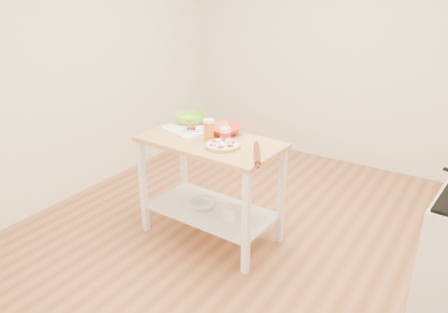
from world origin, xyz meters
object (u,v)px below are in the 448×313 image
knife (197,122)px  yogurt_tub (225,134)px  cutting_board (187,129)px  shelf_bin (232,213)px  prep_island (210,168)px  spatula (190,131)px  shelf_glass_bowl (203,204)px  rolling_pin (257,154)px  green_bowl (191,119)px  orange_bowl (224,130)px  pizza (223,145)px  beer_pint (209,130)px

knife → yogurt_tub: (0.44, -0.21, 0.04)m
cutting_board → shelf_bin: (0.55, -0.14, -0.59)m
prep_island → knife: 0.51m
spatula → shelf_bin: spatula is taller
cutting_board → shelf_glass_bowl: bearing=-8.5°
shelf_bin → cutting_board: bearing=166.0°
spatula → rolling_pin: rolling_pin is taller
knife → green_bowl: size_ratio=1.00×
shelf_bin → orange_bowl: bearing=135.0°
green_bowl → shelf_glass_bowl: 0.77m
pizza → yogurt_tub: yogurt_tub is taller
knife → shelf_glass_bowl: bearing=-43.3°
cutting_board → shelf_bin: size_ratio=4.30×
prep_island → yogurt_tub: 0.33m
spatula → beer_pint: 0.26m
prep_island → shelf_bin: prep_island is taller
beer_pint → shelf_bin: (0.24, -0.02, -0.67)m
beer_pint → shelf_bin: beer_pint is taller
spatula → knife: (-0.09, 0.22, 0.00)m
shelf_bin → beer_pint: bearing=175.1°
orange_bowl → shelf_bin: orange_bowl is taller
cutting_board → orange_bowl: 0.34m
green_bowl → shelf_bin: bearing=-24.9°
knife → beer_pint: bearing=-36.2°
shelf_bin → yogurt_tub: bearing=144.7°
cutting_board → knife: (-0.02, 0.17, 0.01)m
knife → rolling_pin: rolling_pin is taller
cutting_board → spatula: (0.07, -0.05, 0.01)m
prep_island → rolling_pin: (0.49, -0.11, 0.27)m
rolling_pin → shelf_glass_bowl: size_ratio=1.71×
prep_island → green_bowl: (-0.39, 0.26, 0.29)m
knife → shelf_glass_bowl: (0.25, -0.29, -0.62)m
knife → cutting_board: bearing=-78.6°
knife → green_bowl: 0.07m
cutting_board → pizza: bearing=-2.9°
shelf_glass_bowl → shelf_bin: shelf_bin is taller
pizza → rolling_pin: size_ratio=0.73×
shelf_bin → pizza: bearing=-146.6°
yogurt_tub → shelf_glass_bowl: 0.69m
rolling_pin → shelf_glass_bowl: bearing=170.5°
prep_island → orange_bowl: 0.35m
spatula → orange_bowl: 0.29m
spatula → green_bowl: bearing=115.9°
orange_bowl → rolling_pin: orange_bowl is taller
knife → beer_pint: beer_pint is taller
beer_pint → yogurt_tub: yogurt_tub is taller
knife → rolling_pin: (0.82, -0.38, 0.00)m
knife → orange_bowl: orange_bowl is taller
spatula → shelf_glass_bowl: spatula is taller
cutting_board → shelf_glass_bowl: 0.67m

